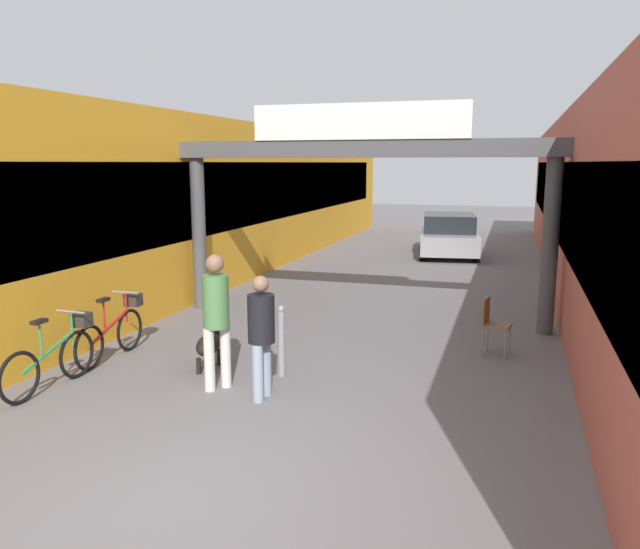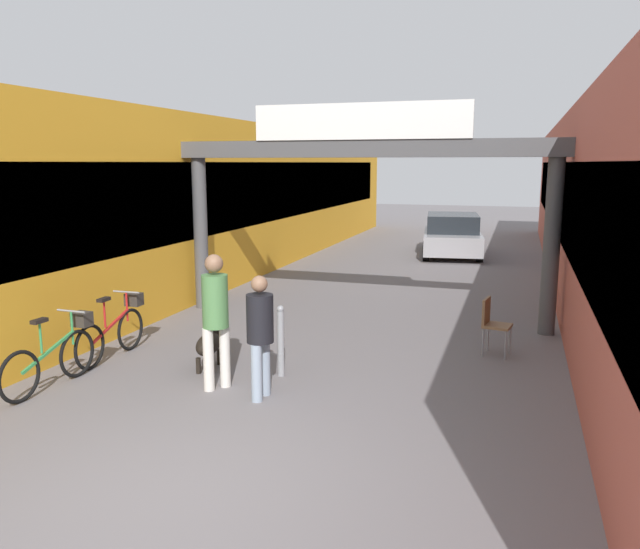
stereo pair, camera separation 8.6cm
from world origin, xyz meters
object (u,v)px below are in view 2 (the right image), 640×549
object	(u,v)px
pedestrian_companion	(260,330)
parked_car_silver	(452,235)
pedestrian_with_dog	(215,312)
dog_on_leash	(210,343)
bicycle_red_second	(115,329)
cafe_chair_wood_nearer	(492,321)
bollard_post_metal	(281,340)
bicycle_green_nearest	(56,355)

from	to	relation	value
pedestrian_companion	parked_car_silver	xyz separation A→B (m)	(0.96, 13.44, -0.25)
pedestrian_with_dog	dog_on_leash	bearing A→B (deg)	123.56
bicycle_red_second	cafe_chair_wood_nearer	xyz separation A→B (m)	(5.49, 1.90, 0.10)
dog_on_leash	bollard_post_metal	size ratio (longest dim) A/B	0.83
bicycle_red_second	bicycle_green_nearest	bearing A→B (deg)	-88.88
pedestrian_with_dog	pedestrian_companion	bearing A→B (deg)	-11.49
pedestrian_companion	bicycle_red_second	xyz separation A→B (m)	(-2.79, 0.89, -0.46)
pedestrian_with_dog	pedestrian_companion	distance (m)	0.71
bollard_post_metal	parked_car_silver	size ratio (longest dim) A/B	0.24
cafe_chair_wood_nearer	bollard_post_metal	bearing A→B (deg)	-145.18
parked_car_silver	bollard_post_metal	bearing A→B (deg)	-94.67
bicycle_red_second	pedestrian_companion	bearing A→B (deg)	-17.59
bollard_post_metal	parked_car_silver	world-z (taller)	parked_car_silver
pedestrian_with_dog	cafe_chair_wood_nearer	size ratio (longest dim) A/B	2.02
bicycle_green_nearest	cafe_chair_wood_nearer	size ratio (longest dim) A/B	1.90
pedestrian_with_dog	bicycle_green_nearest	distance (m)	2.24
bicycle_red_second	pedestrian_with_dog	bearing A→B (deg)	-19.50
pedestrian_with_dog	cafe_chair_wood_nearer	distance (m)	4.32
bicycle_green_nearest	cafe_chair_wood_nearer	world-z (taller)	bicycle_green_nearest
pedestrian_companion	bicycle_green_nearest	size ratio (longest dim) A/B	0.94
bicycle_red_second	bollard_post_metal	distance (m)	2.73
pedestrian_with_dog	dog_on_leash	size ratio (longest dim) A/B	2.14
pedestrian_companion	dog_on_leash	xyz separation A→B (m)	(-1.18, 0.88, -0.52)
pedestrian_with_dog	parked_car_silver	bearing A→B (deg)	82.93
cafe_chair_wood_nearer	parked_car_silver	world-z (taller)	parked_car_silver
pedestrian_with_dog	dog_on_leash	world-z (taller)	pedestrian_with_dog
pedestrian_companion	dog_on_leash	distance (m)	1.56
bicycle_red_second	cafe_chair_wood_nearer	size ratio (longest dim) A/B	1.90
pedestrian_with_dog	bollard_post_metal	bearing A→B (deg)	49.18
pedestrian_companion	cafe_chair_wood_nearer	bearing A→B (deg)	45.88
cafe_chair_wood_nearer	bicycle_red_second	bearing A→B (deg)	-160.95
pedestrian_companion	bollard_post_metal	size ratio (longest dim) A/B	1.56
dog_on_leash	pedestrian_companion	bearing A→B (deg)	-36.76
dog_on_leash	cafe_chair_wood_nearer	distance (m)	4.32
cafe_chair_wood_nearer	bicycle_green_nearest	bearing A→B (deg)	-149.47
bicycle_green_nearest	parked_car_silver	xyz separation A→B (m)	(3.73, 13.88, 0.21)
parked_car_silver	bicycle_green_nearest	bearing A→B (deg)	-105.04
pedestrian_with_dog	cafe_chair_wood_nearer	xyz separation A→B (m)	(3.38, 2.64, -0.50)
parked_car_silver	dog_on_leash	bearing A→B (deg)	-99.67
bicycle_green_nearest	cafe_chair_wood_nearer	bearing A→B (deg)	30.53
cafe_chair_wood_nearer	pedestrian_companion	bearing A→B (deg)	-134.12
pedestrian_with_dog	parked_car_silver	xyz separation A→B (m)	(1.65, 13.30, -0.39)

